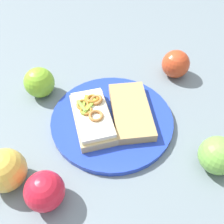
{
  "coord_description": "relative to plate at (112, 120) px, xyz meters",
  "views": [
    {
      "loc": [
        -0.02,
        0.38,
        0.47
      ],
      "look_at": [
        0.0,
        0.0,
        0.03
      ],
      "focal_mm": 40.88,
      "sensor_mm": 36.0,
      "label": 1
    }
  ],
  "objects": [
    {
      "name": "ground_plane",
      "position": [
        0.0,
        0.0,
        -0.01
      ],
      "size": [
        2.0,
        2.0,
        0.0
      ],
      "primitive_type": "plane",
      "color": "slate",
      "rests_on": "ground"
    },
    {
      "name": "plate",
      "position": [
        0.0,
        0.0,
        0.0
      ],
      "size": [
        0.28,
        0.28,
        0.01
      ],
      "primitive_type": "cylinder",
      "color": "#233FBD",
      "rests_on": "ground_plane"
    },
    {
      "name": "sandwich",
      "position": [
        0.04,
        0.01,
        0.02
      ],
      "size": [
        0.12,
        0.17,
        0.04
      ],
      "rotation": [
        0.0,
        0.0,
        5.01
      ],
      "color": "tan",
      "rests_on": "plate"
    },
    {
      "name": "bread_slice_side",
      "position": [
        -0.04,
        -0.01,
        0.02
      ],
      "size": [
        0.11,
        0.18,
        0.02
      ],
      "primitive_type": "cube",
      "rotation": [
        0.0,
        0.0,
        4.87
      ],
      "color": "tan",
      "rests_on": "plate"
    },
    {
      "name": "apple_0",
      "position": [
        -0.21,
        0.11,
        0.03
      ],
      "size": [
        0.1,
        0.1,
        0.08
      ],
      "primitive_type": "sphere",
      "rotation": [
        0.0,
        0.0,
        4.17
      ],
      "color": "#71B043",
      "rests_on": "ground_plane"
    },
    {
      "name": "apple_1",
      "position": [
        0.19,
        -0.09,
        0.03
      ],
      "size": [
        0.1,
        0.1,
        0.08
      ],
      "primitive_type": "sphere",
      "rotation": [
        0.0,
        0.0,
        2.72
      ],
      "color": "#80BB2B",
      "rests_on": "ground_plane"
    },
    {
      "name": "apple_2",
      "position": [
        0.19,
        0.16,
        0.03
      ],
      "size": [
        0.11,
        0.11,
        0.08
      ],
      "primitive_type": "sphere",
      "rotation": [
        0.0,
        0.0,
        2.73
      ],
      "color": "gold",
      "rests_on": "ground_plane"
    },
    {
      "name": "apple_3",
      "position": [
        -0.16,
        -0.18,
        0.03
      ],
      "size": [
        0.1,
        0.1,
        0.07
      ],
      "primitive_type": "sphere",
      "rotation": [
        0.0,
        0.0,
        0.36
      ],
      "color": "#C4411F",
      "rests_on": "ground_plane"
    },
    {
      "name": "apple_5",
      "position": [
        0.11,
        0.19,
        0.03
      ],
      "size": [
        0.1,
        0.1,
        0.07
      ],
      "primitive_type": "sphere",
      "rotation": [
        0.0,
        0.0,
        3.83
      ],
      "color": "red",
      "rests_on": "ground_plane"
    }
  ]
}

